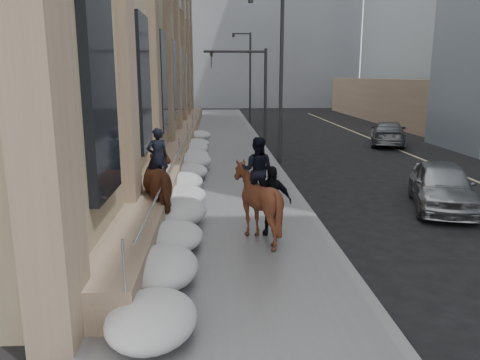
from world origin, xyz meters
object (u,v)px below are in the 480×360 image
at_px(mounted_horse_left, 164,183).
at_px(mounted_horse_right, 256,197).
at_px(car_grey, 388,133).
at_px(pedestrian, 271,200).
at_px(car_silver, 442,186).

relative_size(mounted_horse_left, mounted_horse_right, 1.03).
bearing_deg(car_grey, mounted_horse_left, 70.37).
relative_size(mounted_horse_right, pedestrian, 1.42).
xyz_separation_m(mounted_horse_right, pedestrian, (0.42, 0.32, -0.17)).
distance_m(mounted_horse_left, car_grey, 19.85).
height_order(car_silver, car_grey, car_silver).
distance_m(pedestrian, car_grey, 19.36).
xyz_separation_m(pedestrian, car_grey, (9.43, 16.90, -0.31)).
bearing_deg(car_grey, mounted_horse_right, 79.27).
bearing_deg(pedestrian, mounted_horse_left, 171.86).
height_order(mounted_horse_right, car_grey, mounted_horse_right).
xyz_separation_m(mounted_horse_right, car_silver, (6.37, 2.92, -0.46)).
bearing_deg(mounted_horse_left, car_silver, 165.60).
relative_size(car_silver, car_grey, 0.89).
height_order(pedestrian, car_grey, pedestrian).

